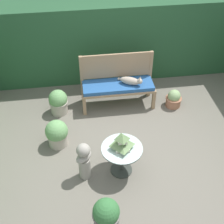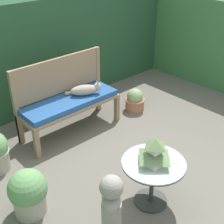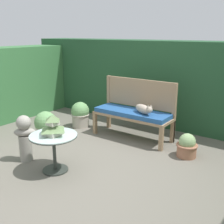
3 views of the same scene
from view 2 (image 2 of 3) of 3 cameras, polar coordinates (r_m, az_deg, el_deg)
ground at (r=3.70m, az=5.09°, el=-10.41°), size 30.00×30.00×0.00m
foliage_hedge_back at (r=4.99m, az=-14.98°, el=10.44°), size 6.40×0.77×1.62m
garden_bench at (r=4.18m, az=-7.64°, el=1.43°), size 1.37×0.47×0.49m
bench_backrest at (r=4.22m, az=-9.63°, el=5.89°), size 1.37×0.06×1.00m
cat at (r=4.20m, az=-4.87°, el=4.09°), size 0.43×0.34×0.19m
patio_table at (r=3.08m, az=7.51°, el=-10.68°), size 0.62×0.62×0.51m
pagoda_birdhouse at (r=2.94m, az=7.79°, el=-7.37°), size 0.28×0.28×0.27m
garden_bust at (r=2.79m, az=-0.10°, el=-16.60°), size 0.32×0.32×0.67m
potted_plant_table_near at (r=4.78m, az=4.20°, el=2.12°), size 0.32×0.32×0.36m
potted_plant_table_far at (r=3.16m, az=-15.05°, el=-14.06°), size 0.38×0.38×0.49m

